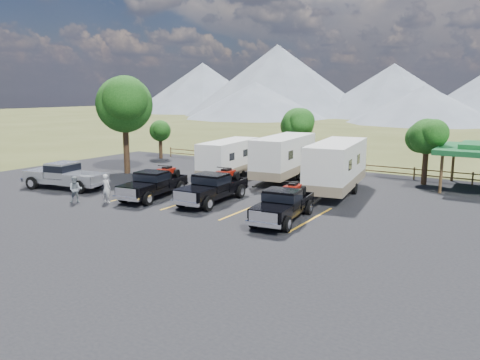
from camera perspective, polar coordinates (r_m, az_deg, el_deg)
The scene contains 18 objects.
ground at distance 24.58m, azimuth -8.15°, elevation -4.98°, with size 320.00×320.00×0.00m, color #444B1F.
asphalt_lot at distance 26.84m, azimuth -4.00°, elevation -3.50°, with size 44.00×34.00×0.04m, color black.
stall_lines at distance 27.63m, azimuth -2.77°, elevation -3.03°, with size 12.12×5.50×0.01m.
tree_big_nw at distance 38.88m, azimuth -13.94°, elevation 8.93°, with size 5.54×5.18×7.84m.
tree_ne_a at distance 35.69m, azimuth 21.80°, elevation 4.94°, with size 3.11×2.92×4.76m.
tree_north at distance 40.98m, azimuth 7.02°, elevation 6.77°, with size 3.46×3.24×5.25m.
tree_nw_small at distance 47.19m, azimuth -9.72°, elevation 5.93°, with size 2.59×2.43×3.85m.
rail_fence at distance 39.31m, azimuth 11.90°, elevation 1.71°, with size 36.12×0.12×1.00m.
mountain_range at distance 126.06m, azimuth 22.14°, elevation 10.53°, with size 209.00×71.00×20.00m.
rig_left at distance 29.80m, azimuth -10.46°, elevation -0.39°, with size 2.62×5.87×1.89m.
rig_center at distance 28.13m, azimuth -3.31°, elevation -0.81°, with size 2.39×6.01×1.97m.
rig_right at distance 24.19m, azimuth 5.32°, elevation -2.89°, with size 2.50×5.73×1.85m.
trailer_left at distance 35.86m, azimuth -1.36°, elevation 2.63°, with size 2.99×8.39×2.90m.
trailer_center at distance 35.20m, azimuth 5.37°, elevation 2.78°, with size 3.28×9.55×3.30m.
trailer_right at distance 30.96m, azimuth 11.67°, elevation 1.58°, with size 3.60×9.76×3.37m.
pickup_silver at distance 34.06m, azimuth -20.59°, elevation 0.54°, with size 6.36×3.09×1.83m.
person_a at distance 29.10m, azimuth -15.99°, elevation -0.98°, with size 0.63×0.42×1.74m, color silver.
person_b at distance 29.65m, azimuth -19.41°, elevation -1.10°, with size 0.78×0.61×1.61m, color gray.
Camera 1 is at (15.45, -17.94, 6.61)m, focal length 35.00 mm.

